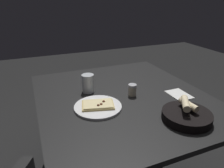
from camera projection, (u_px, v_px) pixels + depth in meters
dining_table at (122, 103)px, 1.38m from camera, size 1.18×1.07×0.76m
pizza_plate at (98, 106)px, 1.20m from camera, size 0.28×0.28×0.04m
bread_basket at (186, 115)px, 1.08m from camera, size 0.26×0.26×0.11m
beer_glass at (88, 84)px, 1.39m from camera, size 0.08×0.08×0.12m
pepper_shaker at (132, 91)px, 1.34m from camera, size 0.05×0.05×0.08m
napkin at (179, 94)px, 1.36m from camera, size 0.16×0.12×0.00m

